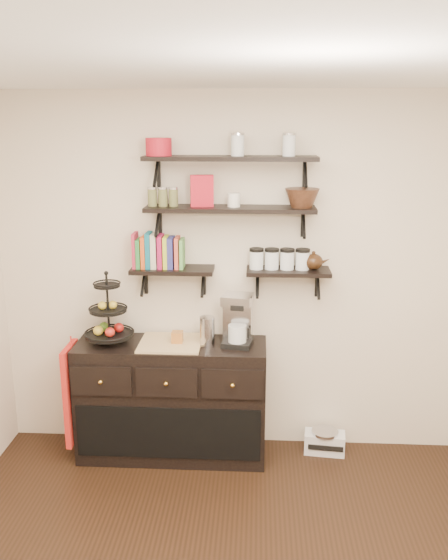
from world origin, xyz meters
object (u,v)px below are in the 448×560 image
coffee_maker (238,320)px  radio (325,442)px  sideboard (172,400)px  fruit_stand (109,319)px

coffee_maker → radio: coffee_maker is taller
sideboard → fruit_stand: bearing=179.5°
coffee_maker → sideboard: bearing=-166.9°
fruit_stand → coffee_maker: fruit_stand is taller
sideboard → fruit_stand: size_ratio=2.69×
fruit_stand → radio: 1.90m
sideboard → radio: size_ratio=4.37×
fruit_stand → coffee_maker: size_ratio=1.35×
fruit_stand → radio: size_ratio=1.62×
fruit_stand → coffee_maker: bearing=1.4°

